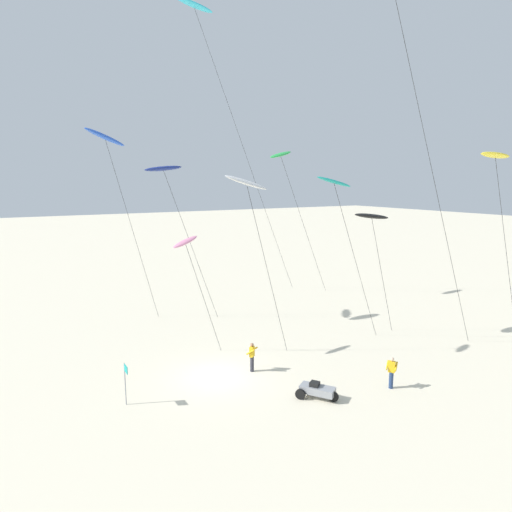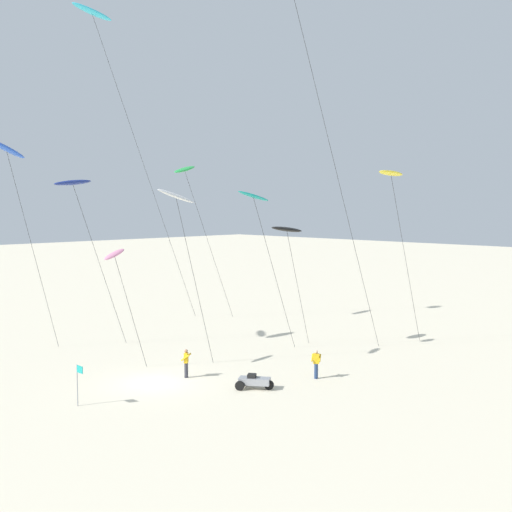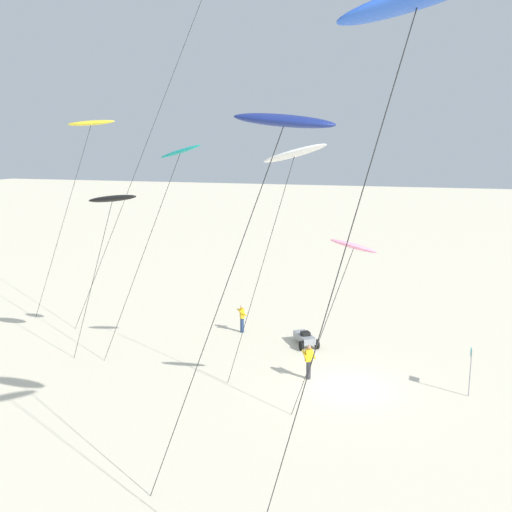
# 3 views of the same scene
# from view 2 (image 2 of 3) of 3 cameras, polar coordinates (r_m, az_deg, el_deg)

# --- Properties ---
(ground_plane) EXTENTS (260.00, 260.00, 0.00)m
(ground_plane) POSITION_cam_2_polar(r_m,az_deg,el_deg) (37.23, -9.02, -11.08)
(ground_plane) COLOR beige
(kite_black) EXTENTS (1.06, 4.03, 8.65)m
(kite_black) POSITION_cam_2_polar(r_m,az_deg,el_deg) (43.99, 2.77, 2.34)
(kite_black) COLOR black
(kite_black) RESTS_ON ground
(kite_cyan) EXTENTS (1.50, 12.06, 25.06)m
(kite_cyan) POSITION_cam_2_polar(r_m,az_deg,el_deg) (52.97, -14.30, 20.08)
(kite_cyan) COLOR #33BFE0
(kite_cyan) RESTS_ON ground
(kite_yellow) EXTENTS (1.08, 6.20, 12.40)m
(kite_yellow) POSITION_cam_2_polar(r_m,az_deg,el_deg) (44.29, 11.92, 7.12)
(kite_yellow) COLOR yellow
(kite_yellow) RESTS_ON ground
(kite_blue) EXTENTS (2.15, 5.13, 14.42)m
(kite_blue) POSITION_cam_2_polar(r_m,az_deg,el_deg) (45.31, -21.28, 8.81)
(kite_blue) COLOR blue
(kite_blue) RESTS_ON ground
(kite_navy) EXTENTS (0.85, 5.55, 11.81)m
(kite_navy) POSITION_cam_2_polar(r_m,az_deg,el_deg) (44.43, -15.94, 6.22)
(kite_navy) COLOR navy
(kite_navy) RESTS_ON ground
(kite_white) EXTENTS (0.72, 4.41, 11.10)m
(kite_white) POSITION_cam_2_polar(r_m,az_deg,el_deg) (38.14, -7.09, 5.19)
(kite_white) COLOR white
(kite_white) RESTS_ON ground
(kite_green) EXTENTS (1.15, 6.98, 13.36)m
(kite_green) POSITION_cam_2_polar(r_m,az_deg,el_deg) (52.95, -6.32, 7.53)
(kite_green) COLOR green
(kite_green) RESTS_ON ground
(kite_teal) EXTENTS (1.01, 5.63, 10.98)m
(kite_teal) POSITION_cam_2_polar(r_m,az_deg,el_deg) (41.26, -0.19, 5.16)
(kite_teal) COLOR teal
(kite_teal) RESTS_ON ground
(kite_pink) EXTENTS (1.07, 3.25, 7.52)m
(kite_pink) POSITION_cam_2_polar(r_m,az_deg,el_deg) (38.40, -12.44, 0.02)
(kite_pink) COLOR pink
(kite_pink) RESTS_ON ground
(kite_flyer_nearest) EXTENTS (0.72, 0.73, 1.67)m
(kite_flyer_nearest) POSITION_cam_2_polar(r_m,az_deg,el_deg) (37.84, -6.23, -9.39)
(kite_flyer_nearest) COLOR #33333D
(kite_flyer_nearest) RESTS_ON ground
(kite_flyer_middle) EXTENTS (0.72, 0.71, 1.67)m
(kite_flyer_middle) POSITION_cam_2_polar(r_m,az_deg,el_deg) (37.60, 5.37, -9.47)
(kite_flyer_middle) COLOR navy
(kite_flyer_middle) RESTS_ON ground
(beach_buggy) EXTENTS (2.02, 1.74, 0.82)m
(beach_buggy) POSITION_cam_2_polar(r_m,az_deg,el_deg) (35.55, -0.21, -11.06)
(beach_buggy) COLOR gray
(beach_buggy) RESTS_ON ground
(marker_flag) EXTENTS (0.57, 0.05, 2.10)m
(marker_flag) POSITION_cam_2_polar(r_m,az_deg,el_deg) (33.48, -15.48, -10.33)
(marker_flag) COLOR gray
(marker_flag) RESTS_ON ground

